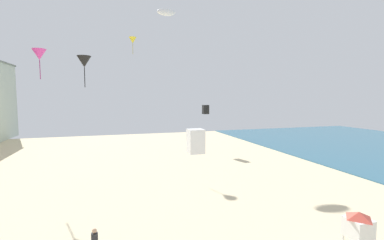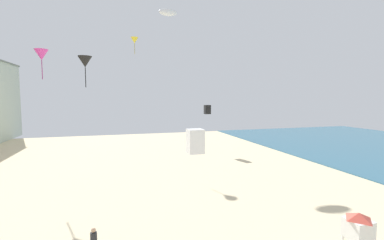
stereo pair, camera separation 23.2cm
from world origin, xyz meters
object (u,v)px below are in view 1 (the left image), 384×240
Objects in this scene: kite_black_box at (206,110)px; kite_magenta_delta at (39,54)px; lifeguard_stand at (358,225)px; kite_yellow_delta at (133,40)px; kite_white_parafoil at (166,12)px; kite_white_box at (196,141)px; kite_black_delta at (84,62)px.

kite_magenta_delta is (-20.85, -8.19, 6.17)m from kite_black_box.
lifeguard_stand is 33.50m from kite_yellow_delta.
kite_white_box is at bearing -97.00° from kite_white_parafoil.
kite_white_box is (-8.82, -22.48, -1.00)m from kite_black_box.
kite_black_box is 23.16m from kite_black_delta.
kite_white_parafoil reaches higher than kite_yellow_delta.
kite_yellow_delta is (-8.96, 28.75, 14.68)m from lifeguard_stand.
kite_white_box is at bearing 138.60° from lifeguard_stand.
kite_yellow_delta is at bearing 178.76° from kite_black_box.
kite_yellow_delta is 0.97× the size of kite_black_delta.
lifeguard_stand is 9.86m from kite_white_box.
kite_white_box is (-2.84, -23.15, -15.40)m from kite_white_parafoil.
kite_white_parafoil is 19.18m from kite_magenta_delta.
kite_yellow_delta reaches higher than lifeguard_stand.
kite_black_delta reaches higher than kite_black_box.
kite_white_parafoil reaches higher than kite_magenta_delta.
kite_black_box is 24.17m from kite_white_box.
kite_black_delta is at bearing -120.58° from kite_white_parafoil.
kite_yellow_delta is 6.68m from kite_white_parafoil.
kite_yellow_delta reaches higher than kite_black_delta.
kite_white_box is at bearing -49.89° from kite_magenta_delta.
lifeguard_stand is 29.80m from kite_magenta_delta.
kite_white_box is at bearing -111.42° from kite_black_box.
kite_black_delta reaches higher than lifeguard_stand.
kite_magenta_delta is (-9.92, -8.43, -3.78)m from kite_yellow_delta.
kite_yellow_delta is 0.86× the size of kite_white_parafoil.
kite_white_box is at bearing -84.68° from kite_yellow_delta.
kite_black_box is (1.97, 28.52, 4.73)m from lifeguard_stand.
lifeguard_stand is 28.97m from kite_black_box.
kite_magenta_delta is at bearing 130.11° from kite_white_box.
kite_yellow_delta is at bearing -174.95° from kite_white_parafoil.
kite_black_delta is at bearing -134.57° from kite_black_box.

